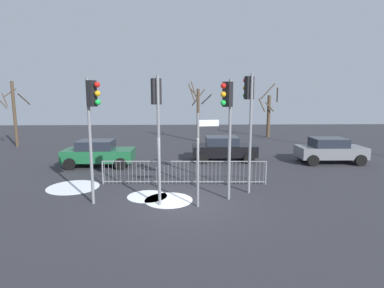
{
  "coord_description": "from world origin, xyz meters",
  "views": [
    {
      "loc": [
        -0.1,
        -11.19,
        4.0
      ],
      "look_at": [
        0.36,
        2.75,
        1.77
      ],
      "focal_mm": 29.26,
      "sensor_mm": 36.0,
      "label": 1
    }
  ],
  "objects_px": {
    "car_grey_near": "(330,150)",
    "bare_tree_right": "(14,112)",
    "bare_tree_left": "(198,111)",
    "traffic_light_rear_left": "(92,113)",
    "car_black_mid": "(224,148)",
    "car_green_far": "(98,153)",
    "direction_sign_post": "(200,156)",
    "traffic_light_foreground_right": "(228,113)",
    "traffic_light_mid_left": "(157,111)",
    "bare_tree_centre": "(269,113)",
    "traffic_light_foreground_left": "(249,107)"
  },
  "relations": [
    {
      "from": "car_grey_near",
      "to": "bare_tree_right",
      "type": "distance_m",
      "value": 22.33
    },
    {
      "from": "bare_tree_left",
      "to": "bare_tree_right",
      "type": "height_order",
      "value": "bare_tree_left"
    },
    {
      "from": "traffic_light_rear_left",
      "to": "car_black_mid",
      "type": "bearing_deg",
      "value": 166.07
    },
    {
      "from": "traffic_light_rear_left",
      "to": "car_green_far",
      "type": "height_order",
      "value": "traffic_light_rear_left"
    },
    {
      "from": "direction_sign_post",
      "to": "car_grey_near",
      "type": "bearing_deg",
      "value": 30.38
    },
    {
      "from": "traffic_light_foreground_right",
      "to": "bare_tree_right",
      "type": "height_order",
      "value": "bare_tree_right"
    },
    {
      "from": "traffic_light_mid_left",
      "to": "bare_tree_left",
      "type": "bearing_deg",
      "value": 57.02
    },
    {
      "from": "car_green_far",
      "to": "traffic_light_mid_left",
      "type": "bearing_deg",
      "value": -58.33
    },
    {
      "from": "car_grey_near",
      "to": "bare_tree_left",
      "type": "bearing_deg",
      "value": 130.51
    },
    {
      "from": "traffic_light_mid_left",
      "to": "bare_tree_centre",
      "type": "distance_m",
      "value": 20.09
    },
    {
      "from": "traffic_light_mid_left",
      "to": "car_grey_near",
      "type": "relative_size",
      "value": 1.21
    },
    {
      "from": "direction_sign_post",
      "to": "bare_tree_left",
      "type": "relative_size",
      "value": 0.66
    },
    {
      "from": "bare_tree_centre",
      "to": "direction_sign_post",
      "type": "bearing_deg",
      "value": -112.35
    },
    {
      "from": "traffic_light_foreground_left",
      "to": "traffic_light_mid_left",
      "type": "relative_size",
      "value": 1.03
    },
    {
      "from": "traffic_light_rear_left",
      "to": "bare_tree_left",
      "type": "distance_m",
      "value": 16.08
    },
    {
      "from": "car_green_far",
      "to": "bare_tree_right",
      "type": "height_order",
      "value": "bare_tree_right"
    },
    {
      "from": "traffic_light_foreground_left",
      "to": "car_grey_near",
      "type": "height_order",
      "value": "traffic_light_foreground_left"
    },
    {
      "from": "bare_tree_right",
      "to": "bare_tree_left",
      "type": "bearing_deg",
      "value": 9.92
    },
    {
      "from": "bare_tree_right",
      "to": "traffic_light_foreground_left",
      "type": "bearing_deg",
      "value": -37.29
    },
    {
      "from": "direction_sign_post",
      "to": "traffic_light_foreground_right",
      "type": "bearing_deg",
      "value": 21.55
    },
    {
      "from": "traffic_light_foreground_right",
      "to": "direction_sign_post",
      "type": "distance_m",
      "value": 1.93
    },
    {
      "from": "bare_tree_centre",
      "to": "bare_tree_right",
      "type": "bearing_deg",
      "value": -166.7
    },
    {
      "from": "car_black_mid",
      "to": "bare_tree_right",
      "type": "xyz_separation_m",
      "value": [
        -15.18,
        5.53,
        1.87
      ]
    },
    {
      "from": "traffic_light_rear_left",
      "to": "direction_sign_post",
      "type": "distance_m",
      "value": 4.06
    },
    {
      "from": "direction_sign_post",
      "to": "car_black_mid",
      "type": "relative_size",
      "value": 0.88
    },
    {
      "from": "traffic_light_mid_left",
      "to": "traffic_light_rear_left",
      "type": "relative_size",
      "value": 1.02
    },
    {
      "from": "traffic_light_foreground_right",
      "to": "direction_sign_post",
      "type": "bearing_deg",
      "value": 79.31
    },
    {
      "from": "traffic_light_mid_left",
      "to": "car_grey_near",
      "type": "height_order",
      "value": "traffic_light_mid_left"
    },
    {
      "from": "car_black_mid",
      "to": "car_green_far",
      "type": "bearing_deg",
      "value": -170.0
    },
    {
      "from": "traffic_light_rear_left",
      "to": "bare_tree_left",
      "type": "xyz_separation_m",
      "value": [
        4.52,
        15.41,
        -0.8
      ]
    },
    {
      "from": "car_black_mid",
      "to": "car_green_far",
      "type": "xyz_separation_m",
      "value": [
        -7.19,
        -1.26,
        0.0
      ]
    },
    {
      "from": "traffic_light_mid_left",
      "to": "car_black_mid",
      "type": "xyz_separation_m",
      "value": [
        3.4,
        7.48,
        -2.63
      ]
    },
    {
      "from": "traffic_light_mid_left",
      "to": "car_green_far",
      "type": "xyz_separation_m",
      "value": [
        -3.79,
        6.22,
        -2.63
      ]
    },
    {
      "from": "car_green_far",
      "to": "traffic_light_rear_left",
      "type": "bearing_deg",
      "value": -75.86
    },
    {
      "from": "traffic_light_mid_left",
      "to": "bare_tree_right",
      "type": "bearing_deg",
      "value": 107.45
    },
    {
      "from": "traffic_light_mid_left",
      "to": "bare_tree_left",
      "type": "height_order",
      "value": "bare_tree_left"
    },
    {
      "from": "car_green_far",
      "to": "bare_tree_centre",
      "type": "height_order",
      "value": "bare_tree_centre"
    },
    {
      "from": "traffic_light_foreground_right",
      "to": "traffic_light_rear_left",
      "type": "xyz_separation_m",
      "value": [
        -4.83,
        -0.29,
        0.02
      ]
    },
    {
      "from": "traffic_light_foreground_right",
      "to": "traffic_light_rear_left",
      "type": "distance_m",
      "value": 4.84
    },
    {
      "from": "car_black_mid",
      "to": "traffic_light_foreground_left",
      "type": "bearing_deg",
      "value": -88.53
    },
    {
      "from": "bare_tree_left",
      "to": "bare_tree_right",
      "type": "distance_m",
      "value": 14.24
    },
    {
      "from": "traffic_light_foreground_left",
      "to": "bare_tree_right",
      "type": "xyz_separation_m",
      "value": [
        -15.33,
        11.67,
        -0.87
      ]
    },
    {
      "from": "traffic_light_foreground_left",
      "to": "traffic_light_rear_left",
      "type": "distance_m",
      "value": 5.96
    },
    {
      "from": "direction_sign_post",
      "to": "car_green_far",
      "type": "bearing_deg",
      "value": 118.23
    },
    {
      "from": "car_grey_near",
      "to": "bare_tree_right",
      "type": "bearing_deg",
      "value": 164.23
    },
    {
      "from": "traffic_light_mid_left",
      "to": "bare_tree_centre",
      "type": "height_order",
      "value": "bare_tree_centre"
    },
    {
      "from": "car_grey_near",
      "to": "car_green_far",
      "type": "height_order",
      "value": "same"
    },
    {
      "from": "direction_sign_post",
      "to": "bare_tree_right",
      "type": "height_order",
      "value": "bare_tree_right"
    },
    {
      "from": "traffic_light_rear_left",
      "to": "car_grey_near",
      "type": "distance_m",
      "value": 13.81
    },
    {
      "from": "car_green_far",
      "to": "bare_tree_right",
      "type": "relative_size",
      "value": 0.77
    }
  ]
}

